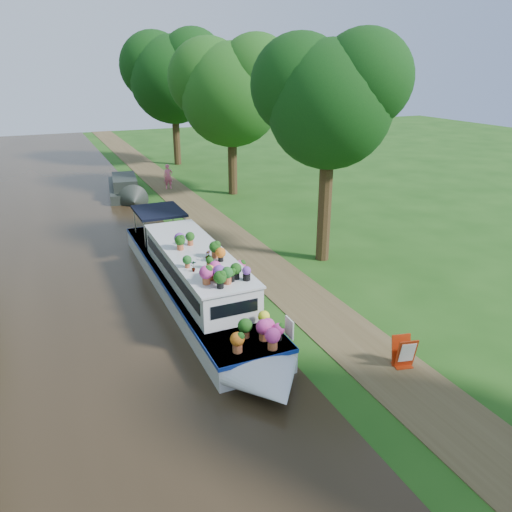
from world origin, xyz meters
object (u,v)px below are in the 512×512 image
Objects in this scene: plant_boat at (197,280)px; second_boat at (125,188)px; sandwich_board at (404,353)px; pedestrian_pink at (168,177)px.

second_boat is (0.43, 16.07, -0.36)m from plant_boat.
second_boat reaches higher than sandwich_board.
plant_boat reaches higher than sandwich_board.
second_boat is at bearing 88.45° from plant_boat.
second_boat is at bearing 111.36° from sandwich_board.
second_boat is 22.37m from sandwich_board.
second_boat is at bearing -164.62° from pedestrian_pink.
plant_boat is 7.18m from sandwich_board.
plant_boat is at bearing -98.32° from pedestrian_pink.
pedestrian_pink is (-0.50, 22.74, 0.40)m from sandwich_board.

